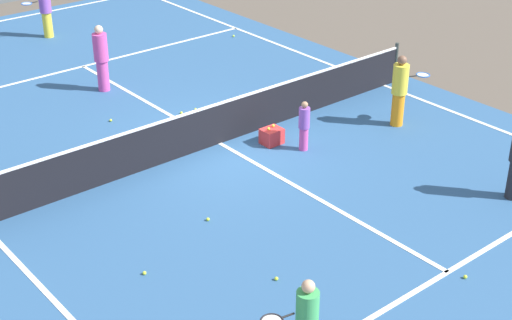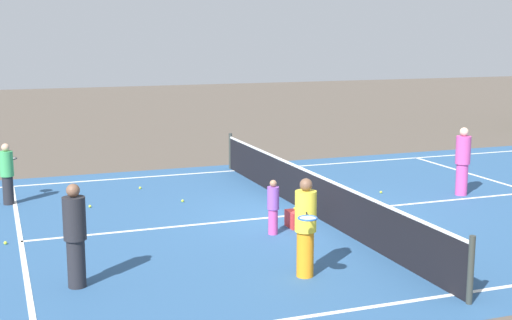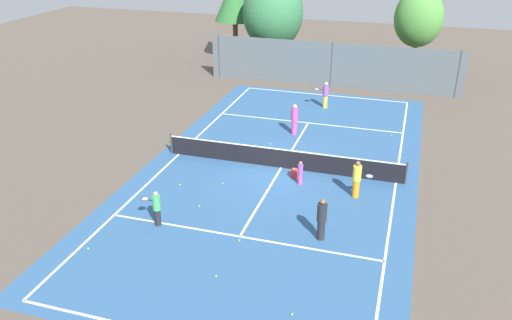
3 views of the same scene
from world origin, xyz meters
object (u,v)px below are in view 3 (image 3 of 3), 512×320
Objects in this scene: player_3 at (357,179)px; tennis_ball_2 at (180,185)px; tennis_ball_5 at (292,314)px; tennis_ball_7 at (216,276)px; player_2 at (325,94)px; tennis_ball_9 at (88,249)px; tennis_ball_6 at (392,136)px; ball_crate at (296,173)px; tennis_ball_1 at (239,240)px; tennis_ball_10 at (323,164)px; player_0 at (294,119)px; tennis_ball_11 at (270,144)px; player_5 at (157,208)px; tennis_ball_3 at (302,154)px; player_4 at (322,219)px; player_1 at (300,173)px; tennis_ball_4 at (295,153)px; tennis_ball_8 at (223,184)px.

player_3 is 26.23× the size of tennis_ball_2.
tennis_ball_5 is 3.14m from tennis_ball_7.
tennis_ball_9 is (-5.56, -18.32, -0.84)m from player_2.
tennis_ball_9 is (-10.04, -14.62, 0.00)m from tennis_ball_6.
tennis_ball_7 is at bearing -96.14° from ball_crate.
tennis_ball_1 is 1.00× the size of tennis_ball_10.
player_0 is 7.66m from player_3.
tennis_ball_11 is (-1.38, 9.31, 0.00)m from tennis_ball_1.
player_5 is 7.36m from tennis_ball_5.
tennis_ball_9 is (-5.78, -10.71, 0.00)m from tennis_ball_3.
ball_crate is (1.33, -5.21, -0.72)m from player_0.
tennis_ball_2 is at bearing 160.81° from player_4.
player_4 is 26.53× the size of tennis_ball_7.
player_5 is at bearing -80.39° from tennis_ball_2.
tennis_ball_6 and tennis_ball_10 have the same top height.
tennis_ball_1 is at bearing -128.15° from player_3.
player_4 is 26.53× the size of tennis_ball_9.
tennis_ball_2 and tennis_ball_9 have the same top height.
tennis_ball_10 is at bearing -27.42° from tennis_ball_11.
tennis_ball_1 is 9.41m from tennis_ball_11.
player_1 is at bearing 18.45° from tennis_ball_2.
player_2 is 25.71× the size of tennis_ball_10.
tennis_ball_4 and tennis_ball_7 have the same top height.
ball_crate is 6.95× the size of tennis_ball_2.
tennis_ball_9 is at bearing -109.47° from player_0.
player_1 is 2.52× the size of ball_crate.
player_2 reaches higher than tennis_ball_7.
tennis_ball_8 is (-7.06, -8.24, 0.00)m from tennis_ball_6.
tennis_ball_3 is 12.17m from tennis_ball_5.
tennis_ball_8 and tennis_ball_10 have the same top height.
tennis_ball_7 and tennis_ball_11 have the same top height.
tennis_ball_3 and tennis_ball_5 have the same top height.
player_4 reaches higher than tennis_ball_6.
player_2 is 15.30m from player_4.
player_3 is at bearing 9.44° from tennis_ball_2.
tennis_ball_1 is (3.51, -0.16, -0.75)m from player_5.
tennis_ball_8 is at bearing 108.51° from tennis_ball_7.
player_2 is at bearing 140.42° from tennis_ball_6.
tennis_ball_1 is (-3.78, -4.82, -0.86)m from player_3.
tennis_ball_2 is 1.00× the size of tennis_ball_11.
tennis_ball_9 is at bearing -126.68° from ball_crate.
tennis_ball_8 is 5.33m from tennis_ball_10.
player_4 reaches higher than tennis_ball_11.
tennis_ball_4 and tennis_ball_6 have the same top height.
tennis_ball_7 is at bearing -131.49° from player_4.
player_3 is 26.23× the size of tennis_ball_7.
tennis_ball_8 is 5.18m from tennis_ball_11.
tennis_ball_2 is 1.96m from tennis_ball_8.
tennis_ball_4 is at bearing -24.51° from tennis_ball_11.
player_0 is 1.04× the size of player_2.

